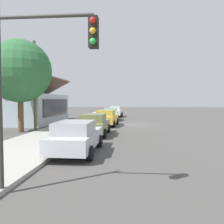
{
  "coord_description": "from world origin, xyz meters",
  "views": [
    {
      "loc": [
        -24.91,
        -0.03,
        2.61
      ],
      "look_at": [
        -2.2,
        2.02,
        1.43
      ],
      "focal_mm": 37.83,
      "sensor_mm": 36.0,
      "label": 1
    }
  ],
  "objects_px": {
    "shade_tree": "(20,71)",
    "utility_pole_wooden": "(35,84)",
    "car_silver": "(76,137)",
    "traffic_light_main": "(36,67)",
    "car_seafoam": "(111,114)",
    "fire_hydrant_red": "(71,131)",
    "car_mustard": "(107,118)",
    "car_olive": "(95,124)",
    "car_ivory": "(116,112)"
  },
  "relations": [
    {
      "from": "car_silver",
      "to": "car_ivory",
      "type": "bearing_deg",
      "value": -0.32
    },
    {
      "from": "car_silver",
      "to": "car_mustard",
      "type": "relative_size",
      "value": 1.06
    },
    {
      "from": "shade_tree",
      "to": "car_ivory",
      "type": "bearing_deg",
      "value": -19.75
    },
    {
      "from": "car_olive",
      "to": "car_ivory",
      "type": "bearing_deg",
      "value": -0.77
    },
    {
      "from": "car_mustard",
      "to": "shade_tree",
      "type": "distance_m",
      "value": 9.14
    },
    {
      "from": "car_mustard",
      "to": "utility_pole_wooden",
      "type": "relative_size",
      "value": 0.61
    },
    {
      "from": "car_silver",
      "to": "car_olive",
      "type": "height_order",
      "value": "same"
    },
    {
      "from": "traffic_light_main",
      "to": "utility_pole_wooden",
      "type": "distance_m",
      "value": 14.22
    },
    {
      "from": "shade_tree",
      "to": "fire_hydrant_red",
      "type": "distance_m",
      "value": 6.97
    },
    {
      "from": "car_silver",
      "to": "car_seafoam",
      "type": "xyz_separation_m",
      "value": [
        18.58,
        0.1,
        -0.0
      ]
    },
    {
      "from": "car_mustard",
      "to": "car_seafoam",
      "type": "xyz_separation_m",
      "value": [
        6.48,
        0.21,
        0.0
      ]
    },
    {
      "from": "car_ivory",
      "to": "traffic_light_main",
      "type": "bearing_deg",
      "value": -178.36
    },
    {
      "from": "shade_tree",
      "to": "car_seafoam",
      "type": "bearing_deg",
      "value": -27.84
    },
    {
      "from": "car_olive",
      "to": "car_seafoam",
      "type": "xyz_separation_m",
      "value": [
        12.74,
        0.03,
        0.0
      ]
    },
    {
      "from": "utility_pole_wooden",
      "to": "car_seafoam",
      "type": "bearing_deg",
      "value": -26.82
    },
    {
      "from": "car_silver",
      "to": "car_olive",
      "type": "xyz_separation_m",
      "value": [
        5.84,
        0.07,
        -0.0
      ]
    },
    {
      "from": "car_olive",
      "to": "traffic_light_main",
      "type": "bearing_deg",
      "value": -178.95
    },
    {
      "from": "car_olive",
      "to": "utility_pole_wooden",
      "type": "height_order",
      "value": "utility_pole_wooden"
    },
    {
      "from": "shade_tree",
      "to": "utility_pole_wooden",
      "type": "xyz_separation_m",
      "value": [
        1.0,
        -0.77,
        -0.95
      ]
    },
    {
      "from": "car_silver",
      "to": "car_olive",
      "type": "relative_size",
      "value": 1.06
    },
    {
      "from": "car_olive",
      "to": "fire_hydrant_red",
      "type": "height_order",
      "value": "car_olive"
    },
    {
      "from": "utility_pole_wooden",
      "to": "car_ivory",
      "type": "bearing_deg",
      "value": -18.49
    },
    {
      "from": "shade_tree",
      "to": "utility_pole_wooden",
      "type": "relative_size",
      "value": 0.99
    },
    {
      "from": "car_seafoam",
      "to": "shade_tree",
      "type": "xyz_separation_m",
      "value": [
        -11.64,
        6.15,
        4.06
      ]
    },
    {
      "from": "car_silver",
      "to": "fire_hydrant_red",
      "type": "distance_m",
      "value": 4.6
    },
    {
      "from": "utility_pole_wooden",
      "to": "fire_hydrant_red",
      "type": "height_order",
      "value": "utility_pole_wooden"
    },
    {
      "from": "car_mustard",
      "to": "car_seafoam",
      "type": "bearing_deg",
      "value": 4.65
    },
    {
      "from": "traffic_light_main",
      "to": "car_olive",
      "type": "bearing_deg",
      "value": 1.32
    },
    {
      "from": "car_silver",
      "to": "fire_hydrant_red",
      "type": "relative_size",
      "value": 6.83
    },
    {
      "from": "car_seafoam",
      "to": "car_ivory",
      "type": "height_order",
      "value": "same"
    },
    {
      "from": "car_ivory",
      "to": "fire_hydrant_red",
      "type": "distance_m",
      "value": 20.32
    },
    {
      "from": "traffic_light_main",
      "to": "fire_hydrant_red",
      "type": "bearing_deg",
      "value": 9.96
    },
    {
      "from": "car_mustard",
      "to": "traffic_light_main",
      "type": "xyz_separation_m",
      "value": [
        -17.19,
        -0.08,
        2.68
      ]
    },
    {
      "from": "car_silver",
      "to": "traffic_light_main",
      "type": "xyz_separation_m",
      "value": [
        -5.1,
        -0.18,
        2.67
      ]
    },
    {
      "from": "traffic_light_main",
      "to": "fire_hydrant_red",
      "type": "distance_m",
      "value": 10.05
    },
    {
      "from": "car_ivory",
      "to": "utility_pole_wooden",
      "type": "xyz_separation_m",
      "value": [
        -16.66,
        5.57,
        3.11
      ]
    },
    {
      "from": "car_olive",
      "to": "utility_pole_wooden",
      "type": "distance_m",
      "value": 6.59
    },
    {
      "from": "car_seafoam",
      "to": "car_silver",
      "type": "bearing_deg",
      "value": 177.16
    },
    {
      "from": "car_seafoam",
      "to": "traffic_light_main",
      "type": "bearing_deg",
      "value": 177.54
    },
    {
      "from": "utility_pole_wooden",
      "to": "fire_hydrant_red",
      "type": "bearing_deg",
      "value": -131.93
    },
    {
      "from": "utility_pole_wooden",
      "to": "fire_hydrant_red",
      "type": "xyz_separation_m",
      "value": [
        -3.59,
        -4.0,
        -3.43
      ]
    },
    {
      "from": "car_olive",
      "to": "utility_pole_wooden",
      "type": "relative_size",
      "value": 0.61
    },
    {
      "from": "car_seafoam",
      "to": "utility_pole_wooden",
      "type": "relative_size",
      "value": 0.66
    },
    {
      "from": "utility_pole_wooden",
      "to": "fire_hydrant_red",
      "type": "relative_size",
      "value": 10.56
    },
    {
      "from": "car_ivory",
      "to": "utility_pole_wooden",
      "type": "relative_size",
      "value": 0.63
    },
    {
      "from": "car_ivory",
      "to": "shade_tree",
      "type": "relative_size",
      "value": 0.64
    },
    {
      "from": "shade_tree",
      "to": "car_olive",
      "type": "bearing_deg",
      "value": -100.1
    },
    {
      "from": "car_silver",
      "to": "car_seafoam",
      "type": "relative_size",
      "value": 0.98
    },
    {
      "from": "car_seafoam",
      "to": "fire_hydrant_red",
      "type": "distance_m",
      "value": 14.3
    },
    {
      "from": "car_olive",
      "to": "car_mustard",
      "type": "height_order",
      "value": "same"
    }
  ]
}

